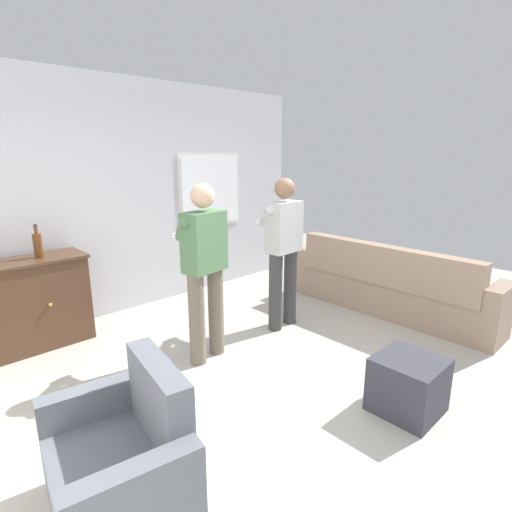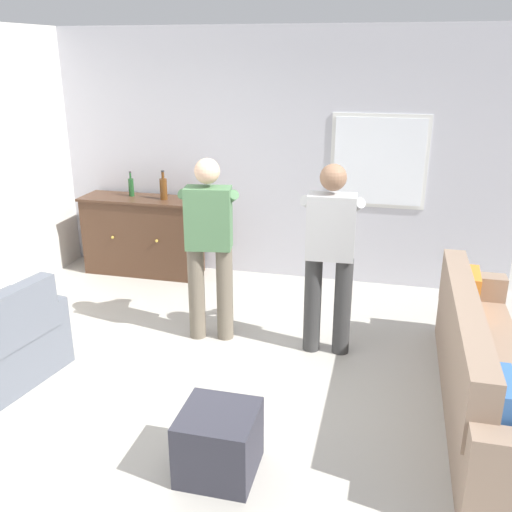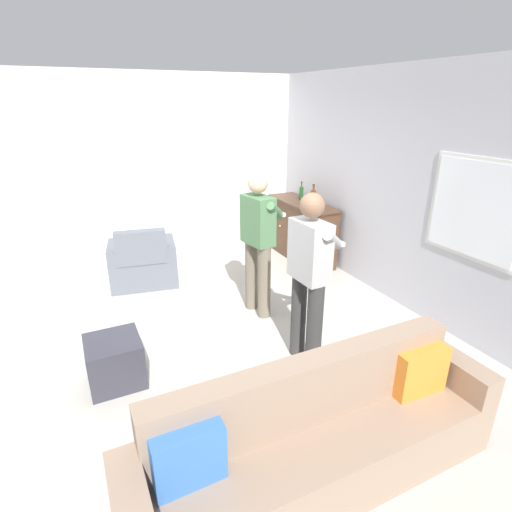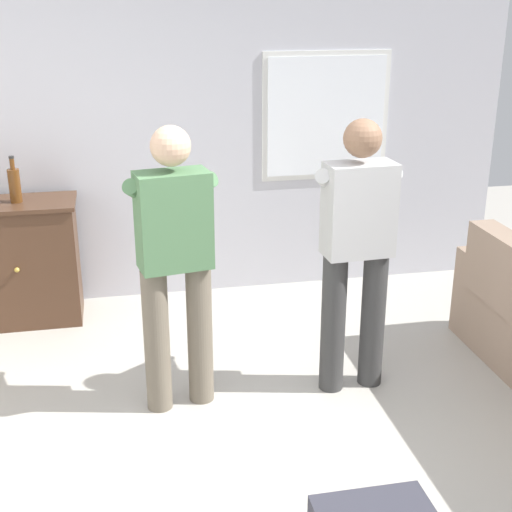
% 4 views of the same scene
% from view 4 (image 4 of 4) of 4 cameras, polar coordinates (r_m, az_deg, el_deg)
% --- Properties ---
extents(ground, '(10.40, 10.40, 0.00)m').
position_cam_4_polar(ground, '(3.73, -0.47, -18.37)').
color(ground, '#B2ADA3').
extents(wall_back_with_window, '(5.20, 0.15, 2.80)m').
position_cam_4_polar(wall_back_with_window, '(5.63, -5.43, 10.72)').
color(wall_back_with_window, silver).
rests_on(wall_back_with_window, ground).
extents(bottle_wine_green, '(0.08, 0.08, 0.33)m').
position_cam_4_polar(bottle_wine_green, '(5.36, -18.75, 5.45)').
color(bottle_wine_green, '#593314').
rests_on(bottle_wine_green, sideboard_cabinet).
extents(person_standing_left, '(0.55, 0.50, 1.68)m').
position_cam_4_polar(person_standing_left, '(4.03, -6.53, -0.08)').
color(person_standing_left, '#6B6051').
rests_on(person_standing_left, ground).
extents(person_standing_right, '(0.56, 0.48, 1.68)m').
position_cam_4_polar(person_standing_right, '(4.24, 8.03, 0.92)').
color(person_standing_right, '#383838').
rests_on(person_standing_right, ground).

